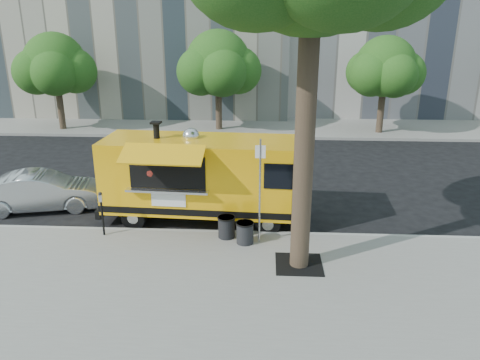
% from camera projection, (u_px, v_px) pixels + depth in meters
% --- Properties ---
extents(ground, '(120.00, 120.00, 0.00)m').
position_uv_depth(ground, '(211.00, 223.00, 14.89)').
color(ground, black).
rests_on(ground, ground).
extents(sidewalk, '(60.00, 6.00, 0.15)m').
position_uv_depth(sidewalk, '(192.00, 289.00, 11.09)').
color(sidewalk, gray).
rests_on(sidewalk, ground).
extents(curb, '(60.00, 0.14, 0.16)m').
position_uv_depth(curb, '(208.00, 233.00, 13.99)').
color(curb, '#999993').
rests_on(curb, ground).
extents(far_sidewalk, '(60.00, 5.00, 0.15)m').
position_uv_depth(far_sidewalk, '(237.00, 127.00, 27.60)').
color(far_sidewalk, gray).
rests_on(far_sidewalk, ground).
extents(tree_well, '(1.20, 1.20, 0.02)m').
position_uv_depth(tree_well, '(299.00, 264.00, 12.06)').
color(tree_well, black).
rests_on(tree_well, sidewalk).
extents(far_tree_a, '(3.42, 3.42, 5.36)m').
position_uv_depth(far_tree_a, '(55.00, 64.00, 25.79)').
color(far_tree_a, '#33261C').
rests_on(far_tree_a, far_sidewalk).
extents(far_tree_b, '(3.60, 3.60, 5.50)m').
position_uv_depth(far_tree_b, '(218.00, 63.00, 25.67)').
color(far_tree_b, '#33261C').
rests_on(far_tree_b, far_sidewalk).
extents(far_tree_c, '(3.24, 3.24, 5.21)m').
position_uv_depth(far_tree_c, '(385.00, 67.00, 24.95)').
color(far_tree_c, '#33261C').
rests_on(far_tree_c, far_sidewalk).
extents(sign_post, '(0.28, 0.06, 3.00)m').
position_uv_depth(sign_post, '(260.00, 185.00, 12.74)').
color(sign_post, silver).
rests_on(sign_post, sidewalk).
extents(parking_meter, '(0.11, 0.11, 1.33)m').
position_uv_depth(parking_meter, '(102.00, 208.00, 13.45)').
color(parking_meter, black).
rests_on(parking_meter, sidewalk).
extents(food_truck, '(6.54, 3.14, 3.17)m').
position_uv_depth(food_truck, '(202.00, 177.00, 14.58)').
color(food_truck, '#FFB20D').
rests_on(food_truck, ground).
extents(sedan, '(4.18, 2.27, 1.31)m').
position_uv_depth(sedan, '(42.00, 191.00, 15.73)').
color(sedan, '#A8AAAF').
rests_on(sedan, ground).
extents(trash_bin_left, '(0.52, 0.52, 0.63)m').
position_uv_depth(trash_bin_left, '(226.00, 226.00, 13.47)').
color(trash_bin_left, black).
rests_on(trash_bin_left, sidewalk).
extents(trash_bin_right, '(0.52, 0.52, 0.62)m').
position_uv_depth(trash_bin_right, '(245.00, 232.00, 13.12)').
color(trash_bin_right, black).
rests_on(trash_bin_right, sidewalk).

